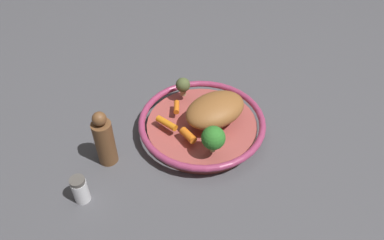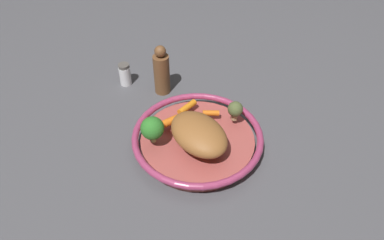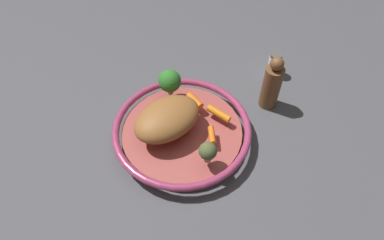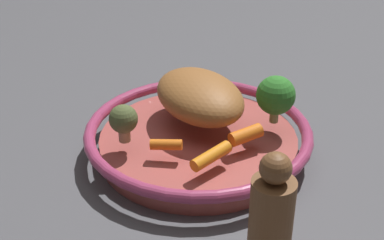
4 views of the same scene
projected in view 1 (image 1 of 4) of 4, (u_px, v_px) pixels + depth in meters
The scene contains 10 objects.
ground_plane at pixel (202, 132), 1.02m from camera, with size 2.05×2.05×0.00m, color #4C4C51.
serving_bowl at pixel (202, 125), 1.00m from camera, with size 0.34×0.34×0.05m.
roast_chicken_piece at pixel (215, 109), 0.97m from camera, with size 0.17×0.12×0.06m, color #955C2D.
baby_carrot_back at pixel (177, 107), 1.01m from camera, with size 0.02×0.02×0.04m, color orange.
baby_carrot_left at pixel (167, 123), 0.96m from camera, with size 0.02×0.02×0.06m, color orange.
baby_carrot_near_rim at pixel (188, 135), 0.93m from camera, with size 0.02×0.02×0.05m, color orange.
broccoli_floret_large at pixel (183, 85), 1.03m from camera, with size 0.04×0.04×0.06m.
broccoli_floret_mid at pixel (213, 138), 0.87m from camera, with size 0.06×0.06×0.07m.
salt_shaker at pixel (80, 190), 0.84m from camera, with size 0.04×0.04×0.07m.
pepper_mill at pixel (104, 140), 0.90m from camera, with size 0.05×0.05×0.16m.
Camera 1 is at (-0.71, 0.05, 0.73)m, focal length 34.62 mm.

